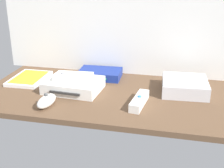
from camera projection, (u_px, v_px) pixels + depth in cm
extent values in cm
cube|color=brown|center=(112.00, 96.00, 115.74)|extent=(100.00, 48.00, 2.00)
cube|color=white|center=(125.00, 1.00, 125.93)|extent=(110.00, 1.20, 64.00)
cube|color=white|center=(73.00, 85.00, 117.52)|extent=(22.07, 17.44, 4.40)
cube|color=#2D2D2D|center=(64.00, 93.00, 110.22)|extent=(12.01, 1.44, 0.80)
cube|color=silver|center=(185.00, 86.00, 115.90)|extent=(18.00, 18.00, 5.00)
cube|color=silver|center=(185.00, 80.00, 114.93)|extent=(17.28, 17.28, 0.30)
cube|color=white|center=(29.00, 79.00, 128.78)|extent=(13.89, 19.21, 1.40)
cube|color=gold|center=(29.00, 77.00, 128.50)|extent=(11.41, 16.51, 0.16)
cube|color=navy|center=(100.00, 74.00, 131.56)|extent=(18.40, 12.61, 3.40)
cube|color=#19D833|center=(97.00, 79.00, 125.90)|extent=(8.01, 0.68, 0.60)
cube|color=white|center=(139.00, 101.00, 105.70)|extent=(5.37, 15.13, 3.00)
cylinder|color=#387FDB|center=(140.00, 96.00, 105.08)|extent=(1.40, 1.40, 0.40)
ellipsoid|color=white|center=(47.00, 101.00, 104.39)|extent=(5.72, 10.50, 4.00)
sphere|color=#4C4C4C|center=(46.00, 95.00, 103.51)|extent=(1.40, 1.40, 1.40)
cube|color=white|center=(74.00, 77.00, 117.31)|extent=(14.94, 9.03, 2.00)
cylinder|color=#99999E|center=(64.00, 73.00, 117.42)|extent=(2.14, 2.14, 0.40)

